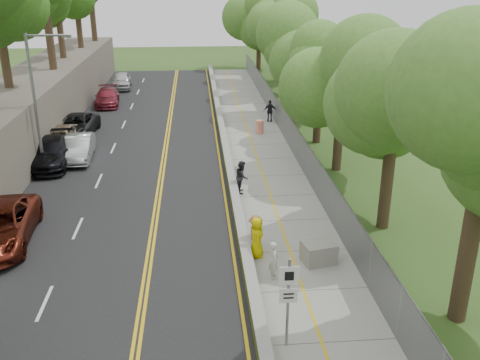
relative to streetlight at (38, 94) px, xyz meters
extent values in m
plane|color=#33511E|center=(10.46, -14.00, -4.64)|extent=(140.00, 140.00, 0.00)
cube|color=black|center=(5.06, 1.00, -4.62)|extent=(11.20, 66.00, 0.04)
cube|color=gray|center=(13.01, 1.00, -4.61)|extent=(4.20, 66.00, 0.05)
cube|color=#A8D12B|center=(10.71, 1.00, -4.34)|extent=(0.42, 66.00, 0.60)
cube|color=slate|center=(15.11, 1.00, -3.64)|extent=(0.04, 66.00, 2.00)
cylinder|color=gray|center=(-0.24, 0.00, -0.64)|extent=(0.18, 0.18, 8.00)
cylinder|color=gray|center=(0.87, 0.00, 3.21)|extent=(2.30, 0.13, 0.13)
cube|color=gray|center=(1.95, 0.00, 3.16)|extent=(0.50, 0.22, 0.14)
cylinder|color=gray|center=(11.51, -17.00, -3.04)|extent=(0.09, 0.09, 3.10)
cube|color=white|center=(11.51, -17.03, -2.04)|extent=(0.62, 0.04, 0.62)
cube|color=white|center=(11.51, -17.03, -2.74)|extent=(0.56, 0.04, 0.50)
cylinder|color=red|center=(13.47, 6.66, -4.10)|extent=(0.60, 0.60, 0.98)
cube|color=gray|center=(13.66, -11.98, -4.16)|extent=(1.46, 1.22, 0.85)
imported|color=black|center=(0.04, 0.98, -3.79)|extent=(2.54, 5.67, 1.61)
imported|color=tan|center=(-0.14, 4.18, -3.83)|extent=(1.98, 4.56, 1.53)
imported|color=#B7BABD|center=(1.46, 1.96, -3.85)|extent=(1.83, 4.63, 1.50)
imported|color=black|center=(0.26, 7.27, -3.86)|extent=(2.86, 5.52, 1.49)
imported|color=maroon|center=(1.10, 16.63, -3.89)|extent=(2.43, 5.08, 1.43)
imported|color=silver|center=(1.46, 23.85, -3.80)|extent=(2.21, 4.79, 1.59)
imported|color=#D6C703|center=(11.21, -11.29, -3.72)|extent=(0.59, 0.88, 1.74)
imported|color=beige|center=(11.68, -13.00, -3.82)|extent=(0.38, 0.57, 1.53)
imported|color=#222228|center=(11.21, -4.30, -3.72)|extent=(0.76, 0.92, 1.74)
imported|color=#A0633A|center=(11.21, -10.73, -3.79)|extent=(0.60, 1.04, 1.60)
imported|color=black|center=(14.66, 9.85, -3.73)|extent=(1.02, 0.45, 1.71)
camera|label=1|loc=(8.87, -30.72, 6.48)|focal=40.00mm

